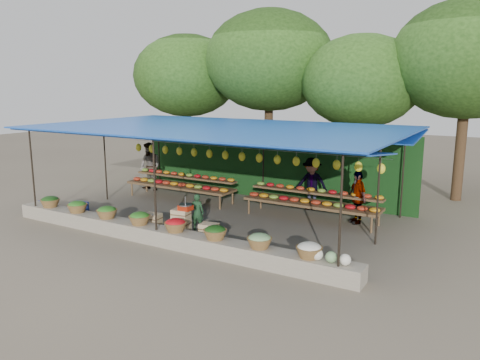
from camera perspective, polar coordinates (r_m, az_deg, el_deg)
The scene contains 16 objects.
ground at distance 14.48m, azimuth -2.59°, elevation -4.65°, with size 60.00×60.00×0.00m, color #6A5C4E.
stone_curb at distance 12.32m, azimuth -9.67°, elevation -6.73°, with size 10.60×0.55×0.40m, color gray.
stall_canopy at distance 14.03m, azimuth -2.56°, elevation 6.00°, with size 10.80×6.60×2.82m.
produce_baskets at distance 12.27m, azimuth -10.08°, elevation -5.03°, with size 8.98×0.58×0.34m.
netting_backdrop at distance 16.86m, azimuth 3.25°, elevation 1.98°, with size 10.60×0.06×2.50m, color #184017.
tree_row at distance 19.12m, azimuth 8.93°, elevation 13.36°, with size 16.51×5.50×7.12m.
fruit_table_left at distance 16.81m, azimuth -7.19°, elevation -0.34°, with size 4.21×0.95×0.93m.
fruit_table_right at distance 14.36m, azimuth 8.80°, elevation -2.41°, with size 4.21×0.95×0.93m.
crate_counter at distance 12.72m, azimuth -7.28°, elevation -5.55°, with size 2.39×0.40×0.77m.
weighing_scale at distance 12.46m, azimuth -6.66°, elevation -3.28°, with size 0.35×0.35×0.37m.
vendor_seated at distance 13.21m, azimuth -5.24°, elevation -3.91°, with size 0.38×0.25×1.05m, color #1C3E21.
customer_left at distance 18.41m, azimuth -10.90°, elevation 1.60°, with size 0.91×0.71×1.87m, color slate.
customer_mid at distance 15.46m, azimuth 8.72°, elevation -0.45°, with size 1.11×0.64×1.72m, color slate.
customer_right at distance 14.18m, azimuth 14.10°, elevation -2.03°, with size 0.93×0.39×1.58m, color slate.
blue_crate_front at distance 16.51m, azimuth -22.60°, elevation -2.94°, with size 0.54×0.39×0.32m, color navy.
blue_crate_back at distance 16.08m, azimuth -19.02°, elevation -3.09°, with size 0.50×0.36×0.30m, color navy.
Camera 1 is at (7.65, -11.63, 3.99)m, focal length 35.00 mm.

